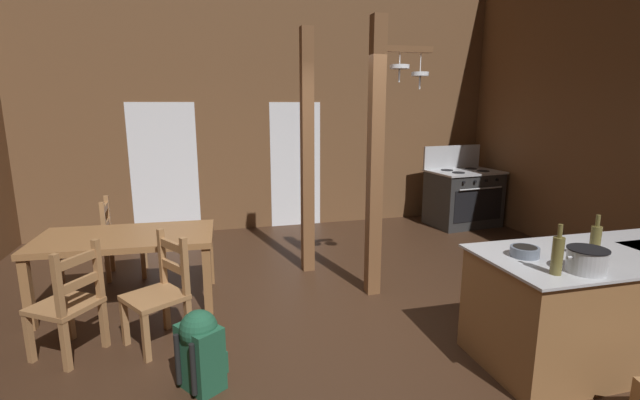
{
  "coord_description": "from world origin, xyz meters",
  "views": [
    {
      "loc": [
        -1.18,
        -3.54,
        2.03
      ],
      "look_at": [
        0.06,
        1.04,
        1.01
      ],
      "focal_mm": 25.24,
      "sensor_mm": 36.0,
      "label": 1
    }
  ],
  "objects_px": {
    "stove_range": "(463,197)",
    "ladderback_chair_by_post": "(120,239)",
    "stockpot_on_counter": "(587,260)",
    "dining_table": "(127,243)",
    "backpack": "(200,347)",
    "ladderback_chair_at_table_end": "(69,304)",
    "bottle_tall_on_counter": "(557,255)",
    "bottle_short_on_counter": "(595,241)",
    "ladderback_chair_near_window": "(160,293)",
    "mixing_bowl_on_counter": "(525,252)",
    "kitchen_island": "(607,304)"
  },
  "relations": [
    {
      "from": "bottle_short_on_counter",
      "to": "ladderback_chair_at_table_end",
      "type": "bearing_deg",
      "value": 162.63
    },
    {
      "from": "kitchen_island",
      "to": "bottle_short_on_counter",
      "type": "relative_size",
      "value": 6.49
    },
    {
      "from": "ladderback_chair_by_post",
      "to": "mixing_bowl_on_counter",
      "type": "relative_size",
      "value": 4.48
    },
    {
      "from": "kitchen_island",
      "to": "bottle_short_on_counter",
      "type": "distance_m",
      "value": 0.66
    },
    {
      "from": "backpack",
      "to": "ladderback_chair_by_post",
      "type": "bearing_deg",
      "value": 109.42
    },
    {
      "from": "dining_table",
      "to": "ladderback_chair_at_table_end",
      "type": "bearing_deg",
      "value": -109.22
    },
    {
      "from": "stove_range",
      "to": "ladderback_chair_by_post",
      "type": "height_order",
      "value": "stove_range"
    },
    {
      "from": "stockpot_on_counter",
      "to": "bottle_tall_on_counter",
      "type": "xyz_separation_m",
      "value": [
        -0.23,
        0.02,
        0.05
      ]
    },
    {
      "from": "ladderback_chair_by_post",
      "to": "stove_range",
      "type": "bearing_deg",
      "value": 10.58
    },
    {
      "from": "dining_table",
      "to": "ladderback_chair_near_window",
      "type": "xyz_separation_m",
      "value": [
        0.37,
        -0.89,
        -0.2
      ]
    },
    {
      "from": "backpack",
      "to": "stockpot_on_counter",
      "type": "bearing_deg",
      "value": -15.47
    },
    {
      "from": "bottle_short_on_counter",
      "to": "ladderback_chair_by_post",
      "type": "bearing_deg",
      "value": 141.31
    },
    {
      "from": "stockpot_on_counter",
      "to": "bottle_short_on_counter",
      "type": "xyz_separation_m",
      "value": [
        0.29,
        0.21,
        0.05
      ]
    },
    {
      "from": "dining_table",
      "to": "backpack",
      "type": "distance_m",
      "value": 1.8
    },
    {
      "from": "dining_table",
      "to": "backpack",
      "type": "relative_size",
      "value": 2.93
    },
    {
      "from": "dining_table",
      "to": "ladderback_chair_by_post",
      "type": "bearing_deg",
      "value": 102.96
    },
    {
      "from": "stockpot_on_counter",
      "to": "ladderback_chair_by_post",
      "type": "bearing_deg",
      "value": 137.13
    },
    {
      "from": "bottle_tall_on_counter",
      "to": "ladderback_chair_near_window",
      "type": "bearing_deg",
      "value": 151.7
    },
    {
      "from": "kitchen_island",
      "to": "dining_table",
      "type": "distance_m",
      "value": 4.37
    },
    {
      "from": "ladderback_chair_near_window",
      "to": "ladderback_chair_at_table_end",
      "type": "xyz_separation_m",
      "value": [
        -0.69,
        -0.03,
        0.0
      ]
    },
    {
      "from": "backpack",
      "to": "bottle_tall_on_counter",
      "type": "relative_size",
      "value": 1.7
    },
    {
      "from": "ladderback_chair_by_post",
      "to": "bottle_short_on_counter",
      "type": "bearing_deg",
      "value": -38.69
    },
    {
      "from": "dining_table",
      "to": "backpack",
      "type": "bearing_deg",
      "value": -67.3
    },
    {
      "from": "ladderback_chair_by_post",
      "to": "mixing_bowl_on_counter",
      "type": "distance_m",
      "value": 4.38
    },
    {
      "from": "ladderback_chair_at_table_end",
      "to": "backpack",
      "type": "distance_m",
      "value": 1.24
    },
    {
      "from": "stockpot_on_counter",
      "to": "ladderback_chair_near_window",
      "type": "bearing_deg",
      "value": 153.26
    },
    {
      "from": "ladderback_chair_near_window",
      "to": "bottle_tall_on_counter",
      "type": "bearing_deg",
      "value": -28.3
    },
    {
      "from": "kitchen_island",
      "to": "bottle_short_on_counter",
      "type": "height_order",
      "value": "bottle_short_on_counter"
    },
    {
      "from": "dining_table",
      "to": "ladderback_chair_near_window",
      "type": "bearing_deg",
      "value": -67.31
    },
    {
      "from": "stockpot_on_counter",
      "to": "dining_table",
      "type": "bearing_deg",
      "value": 144.35
    },
    {
      "from": "dining_table",
      "to": "bottle_short_on_counter",
      "type": "relative_size",
      "value": 5.23
    },
    {
      "from": "mixing_bowl_on_counter",
      "to": "dining_table",
      "type": "bearing_deg",
      "value": 147.6
    },
    {
      "from": "kitchen_island",
      "to": "ladderback_chair_near_window",
      "type": "bearing_deg",
      "value": 161.49
    },
    {
      "from": "ladderback_chair_by_post",
      "to": "ladderback_chair_at_table_end",
      "type": "relative_size",
      "value": 1.0
    },
    {
      "from": "backpack",
      "to": "bottle_short_on_counter",
      "type": "relative_size",
      "value": 1.78
    },
    {
      "from": "ladderback_chair_near_window",
      "to": "stockpot_on_counter",
      "type": "distance_m",
      "value": 3.29
    },
    {
      "from": "stockpot_on_counter",
      "to": "mixing_bowl_on_counter",
      "type": "bearing_deg",
      "value": 115.18
    },
    {
      "from": "ladderback_chair_near_window",
      "to": "mixing_bowl_on_counter",
      "type": "xyz_separation_m",
      "value": [
        2.72,
        -1.08,
        0.48
      ]
    },
    {
      "from": "kitchen_island",
      "to": "ladderback_chair_at_table_end",
      "type": "bearing_deg",
      "value": 164.84
    },
    {
      "from": "ladderback_chair_at_table_end",
      "to": "bottle_tall_on_counter",
      "type": "distance_m",
      "value": 3.69
    },
    {
      "from": "kitchen_island",
      "to": "backpack",
      "type": "height_order",
      "value": "kitchen_island"
    },
    {
      "from": "stove_range",
      "to": "ladderback_chair_by_post",
      "type": "relative_size",
      "value": 1.39
    },
    {
      "from": "stove_range",
      "to": "stockpot_on_counter",
      "type": "bearing_deg",
      "value": -112.64
    },
    {
      "from": "ladderback_chair_near_window",
      "to": "ladderback_chair_at_table_end",
      "type": "height_order",
      "value": "same"
    },
    {
      "from": "kitchen_island",
      "to": "bottle_short_on_counter",
      "type": "bearing_deg",
      "value": -164.34
    },
    {
      "from": "ladderback_chair_at_table_end",
      "to": "backpack",
      "type": "relative_size",
      "value": 1.59
    },
    {
      "from": "ladderback_chair_by_post",
      "to": "backpack",
      "type": "relative_size",
      "value": 1.59
    },
    {
      "from": "stove_range",
      "to": "bottle_short_on_counter",
      "type": "distance_m",
      "value": 4.29
    },
    {
      "from": "backpack",
      "to": "mixing_bowl_on_counter",
      "type": "bearing_deg",
      "value": -7.82
    },
    {
      "from": "ladderback_chair_by_post",
      "to": "bottle_tall_on_counter",
      "type": "height_order",
      "value": "bottle_tall_on_counter"
    }
  ]
}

